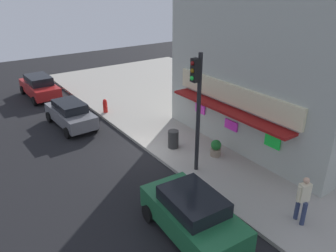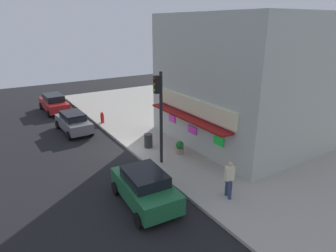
# 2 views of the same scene
# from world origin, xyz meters

# --- Properties ---
(ground_plane) EXTENTS (51.73, 51.73, 0.00)m
(ground_plane) POSITION_xyz_m (0.00, 0.00, 0.00)
(ground_plane) COLOR black
(sidewalk) EXTENTS (34.49, 13.48, 0.16)m
(sidewalk) POSITION_xyz_m (0.00, 6.74, 0.08)
(sidewalk) COLOR #A39E93
(sidewalk) RESTS_ON ground_plane
(corner_building) EXTENTS (10.16, 10.15, 8.39)m
(corner_building) POSITION_xyz_m (2.46, 8.12, 4.35)
(corner_building) COLOR #ADB2A8
(corner_building) RESTS_ON sidewalk
(traffic_light) EXTENTS (0.32, 0.58, 5.34)m
(traffic_light) POSITION_xyz_m (2.99, 0.73, 3.57)
(traffic_light) COLOR black
(traffic_light) RESTS_ON sidewalk
(fire_hydrant) EXTENTS (0.53, 0.29, 0.90)m
(fire_hydrant) POSITION_xyz_m (-5.89, 0.49, 0.60)
(fire_hydrant) COLOR red
(fire_hydrant) RESTS_ON sidewalk
(trash_can) EXTENTS (0.55, 0.55, 0.93)m
(trash_can) POSITION_xyz_m (0.64, 1.24, 0.62)
(trash_can) COLOR #2D2D2D
(trash_can) RESTS_ON sidewalk
(pedestrian) EXTENTS (0.52, 0.54, 1.85)m
(pedestrian) POSITION_xyz_m (7.86, 1.58, 1.17)
(pedestrian) COLOR navy
(pedestrian) RESTS_ON sidewalk
(potted_plant_by_doorway) EXTENTS (0.52, 0.52, 0.83)m
(potted_plant_by_doorway) POSITION_xyz_m (2.55, 2.44, 0.57)
(potted_plant_by_doorway) COLOR gray
(potted_plant_by_doorway) RESTS_ON sidewalk
(parked_car_grey) EXTENTS (4.22, 2.05, 1.53)m
(parked_car_grey) POSITION_xyz_m (-5.35, -2.00, 0.80)
(parked_car_grey) COLOR slate
(parked_car_grey) RESTS_ON ground_plane
(parked_car_green) EXTENTS (4.15, 2.32, 1.66)m
(parked_car_green) POSITION_xyz_m (6.03, -1.86, 0.86)
(parked_car_green) COLOR #1E6038
(parked_car_green) RESTS_ON ground_plane
(parked_car_red) EXTENTS (4.46, 2.11, 1.64)m
(parked_car_red) POSITION_xyz_m (-11.86, -2.01, 0.84)
(parked_car_red) COLOR #AD1E1E
(parked_car_red) RESTS_ON ground_plane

